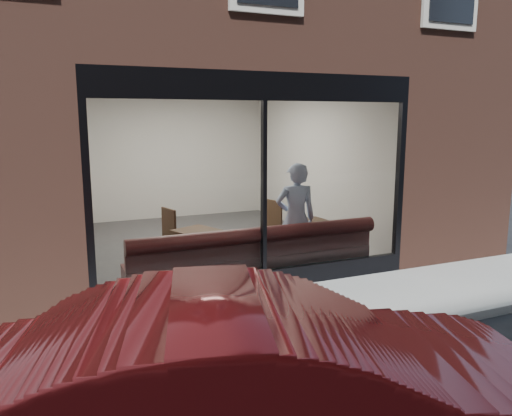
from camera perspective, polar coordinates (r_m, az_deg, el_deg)
name	(u,v)px	position (r m, az deg, el deg)	size (l,w,h in m)	color
ground	(336,346)	(5.98, 9.16, -15.26)	(120.00, 120.00, 0.00)	black
sidewalk_near	(296,314)	(6.76, 4.55, -11.96)	(40.00, 2.00, 0.01)	gray
kerb_near	(339,342)	(5.91, 9.44, -14.92)	(40.00, 0.10, 0.12)	gray
host_building_pier_left	(4,161)	(12.60, -26.85, 4.83)	(2.50, 12.00, 3.20)	brown
host_building_pier_right	(299,152)	(14.23, 4.99, 6.41)	(2.50, 12.00, 3.20)	brown
host_building_backfill	(146,149)	(15.83, -12.47, 6.60)	(5.00, 6.00, 3.20)	brown
cafe_floor	(205,243)	(10.29, -5.83, -4.05)	(6.00, 6.00, 0.00)	#2D2D30
cafe_ceiling	(202,85)	(9.99, -6.17, 13.85)	(6.00, 6.00, 0.00)	white
cafe_wall_back	(169,156)	(12.90, -9.94, 5.89)	(5.00, 5.00, 0.00)	silver
cafe_wall_left	(71,172)	(9.59, -20.39, 3.90)	(6.00, 6.00, 0.00)	silver
cafe_wall_right	(313,162)	(11.01, 6.54, 5.23)	(6.00, 6.00, 0.00)	silver
storefront_kick	(264,280)	(7.60, 0.87, -8.22)	(5.00, 0.10, 0.30)	black
storefront_header	(264,86)	(7.22, 0.93, 13.77)	(5.00, 0.10, 0.40)	black
storefront_mullion	(264,188)	(7.28, 0.90, 2.29)	(0.06, 0.10, 2.50)	black
storefront_glass	(265,188)	(7.25, 0.99, 2.26)	(4.80, 4.80, 0.00)	white
banquette	(253,268)	(7.93, -0.31, -6.86)	(4.00, 0.55, 0.45)	#3D1618
person	(296,219)	(8.25, 4.55, -1.21)	(0.67, 0.44, 1.84)	#A4B8E0
cafe_table_left	(196,231)	(8.19, -6.85, -2.64)	(0.62, 0.62, 0.04)	black
cafe_table_right	(312,222)	(8.91, 6.41, -1.56)	(0.59, 0.59, 0.04)	black
cafe_chair_left	(160,249)	(9.16, -10.88, -4.57)	(0.47, 0.47, 0.04)	black
cafe_chair_right	(267,237)	(9.88, 1.21, -3.29)	(0.46, 0.46, 0.04)	black
wall_poster	(76,173)	(8.82, -19.89, 3.80)	(0.02, 0.57, 0.76)	white
parked_car	(272,400)	(3.56, 1.81, -21.06)	(1.52, 4.35, 1.43)	maroon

